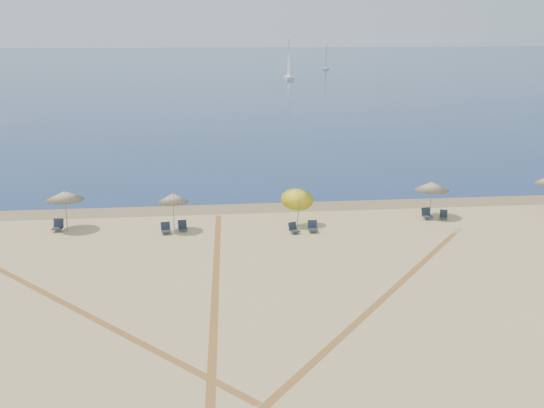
{
  "coord_description": "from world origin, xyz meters",
  "views": [
    {
      "loc": [
        -4.34,
        -18.97,
        11.99
      ],
      "look_at": [
        0.0,
        20.0,
        1.3
      ],
      "focal_mm": 42.52,
      "sensor_mm": 36.0,
      "label": 1
    }
  ],
  "objects": [
    {
      "name": "umbrella_4",
      "position": [
        10.61,
        20.61,
        2.03
      ],
      "size": [
        2.21,
        2.21,
        2.37
      ],
      "color": "gray",
      "rests_on": "ground"
    },
    {
      "name": "ground",
      "position": [
        0.0,
        0.0,
        0.0
      ],
      "size": [
        160.0,
        160.0,
        0.0
      ],
      "primitive_type": "plane",
      "color": "tan",
      "rests_on": "ground"
    },
    {
      "name": "sailboat_1",
      "position": [
        34.24,
        178.79,
        2.34
      ],
      "size": [
        2.73,
        5.36,
        7.74
      ],
      "rotation": [
        0.0,
        0.0,
        -0.29
      ],
      "color": "white",
      "rests_on": "ocean"
    },
    {
      "name": "chair_2",
      "position": [
        -13.22,
        19.97,
        0.32
      ],
      "size": [
        0.65,
        0.75,
        0.73
      ],
      "rotation": [
        0.0,
        0.0,
        -0.07
      ],
      "color": "#1B212C",
      "rests_on": "ground"
    },
    {
      "name": "chair_7",
      "position": [
        10.17,
        20.01,
        0.31
      ],
      "size": [
        0.65,
        0.74,
        0.71
      ],
      "rotation": [
        0.0,
        0.0,
        0.1
      ],
      "color": "#1B212C",
      "rests_on": "ground"
    },
    {
      "name": "chair_6",
      "position": [
        2.29,
        18.06,
        0.3
      ],
      "size": [
        0.6,
        0.7,
        0.69
      ],
      "rotation": [
        0.0,
        0.0,
        -0.05
      ],
      "color": "#1B212C",
      "rests_on": "ground"
    },
    {
      "name": "tire_tracks",
      "position": [
        -4.31,
        8.2,
        0.0
      ],
      "size": [
        54.29,
        43.91,
        0.0
      ],
      "color": "tan",
      "rests_on": "ground"
    },
    {
      "name": "umbrella_1",
      "position": [
        -12.77,
        20.42,
        2.11
      ],
      "size": [
        2.33,
        2.33,
        2.45
      ],
      "color": "gray",
      "rests_on": "ground"
    },
    {
      "name": "chair_3",
      "position": [
        -6.62,
        18.72,
        0.3
      ],
      "size": [
        0.67,
        0.75,
        0.67
      ],
      "rotation": [
        0.0,
        0.0,
        0.19
      ],
      "color": "#1B212C",
      "rests_on": "ground"
    },
    {
      "name": "sailboat_2",
      "position": [
        17.57,
        140.78,
        2.93
      ],
      "size": [
        1.69,
        6.51,
        9.69
      ],
      "rotation": [
        0.0,
        0.0,
        0.0
      ],
      "color": "white",
      "rests_on": "ocean"
    },
    {
      "name": "chair_5",
      "position": [
        1.09,
        17.94,
        0.28
      ],
      "size": [
        0.74,
        0.79,
        0.65
      ],
      "rotation": [
        0.0,
        0.0,
        0.42
      ],
      "color": "#1B212C",
      "rests_on": "ground"
    },
    {
      "name": "wet_sand",
      "position": [
        0.0,
        24.0,
        0.0
      ],
      "size": [
        500.0,
        500.0,
        0.0
      ],
      "primitive_type": "plane",
      "color": "olive",
      "rests_on": "ground"
    },
    {
      "name": "umbrella_2",
      "position": [
        -6.15,
        19.42,
        2.04
      ],
      "size": [
        1.88,
        1.88,
        2.38
      ],
      "color": "gray",
      "rests_on": "ground"
    },
    {
      "name": "ocean",
      "position": [
        0.0,
        225.0,
        0.01
      ],
      "size": [
        500.0,
        500.0,
        0.0
      ],
      "primitive_type": "plane",
      "color": "#0C2151",
      "rests_on": "ground"
    },
    {
      "name": "chair_8",
      "position": [
        11.24,
        19.81,
        0.26
      ],
      "size": [
        0.67,
        0.71,
        0.59
      ],
      "rotation": [
        0.0,
        0.0,
        -0.38
      ],
      "color": "#1B212C",
      "rests_on": "ground"
    },
    {
      "name": "chair_4",
      "position": [
        -5.62,
        19.13,
        0.28
      ],
      "size": [
        0.63,
        0.7,
        0.65
      ],
      "rotation": [
        0.0,
        0.0,
        0.16
      ],
      "color": "#1B212C",
      "rests_on": "ground"
    },
    {
      "name": "umbrella_3",
      "position": [
        1.55,
        19.5,
        1.9
      ],
      "size": [
        2.05,
        2.08,
        2.64
      ],
      "color": "gray",
      "rests_on": "ground"
    }
  ]
}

